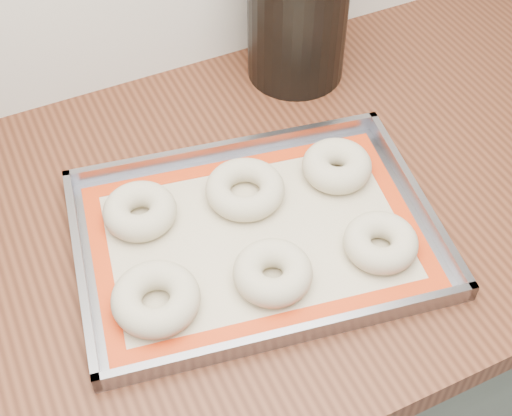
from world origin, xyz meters
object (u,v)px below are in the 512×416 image
bagel_front_left (156,299)px  bagel_back_mid (245,189)px  baking_tray (256,235)px  canister_right (298,14)px  bagel_front_mid (273,273)px  bagel_back_right (337,166)px  bagel_front_right (381,242)px  bagel_back_left (140,211)px

bagel_front_left → bagel_back_mid: size_ratio=0.99×
baking_tray → canister_right: (0.21, 0.29, 0.10)m
bagel_front_mid → bagel_back_right: bearing=37.9°
bagel_front_mid → bagel_back_right: size_ratio=1.01×
bagel_front_right → bagel_back_right: bagel_back_right is taller
bagel_front_right → canister_right: (0.08, 0.38, 0.09)m
canister_right → bagel_front_right: bearing=-101.4°
baking_tray → bagel_back_mid: 0.07m
bagel_front_left → bagel_front_right: 0.29m
bagel_front_right → bagel_back_right: size_ratio=0.98×
bagel_front_left → baking_tray: bearing=17.5°
bagel_front_mid → bagel_back_mid: bagel_front_mid is taller
bagel_front_left → bagel_back_left: same height
bagel_front_left → bagel_back_mid: (0.17, 0.12, -0.00)m
baking_tray → bagel_back_right: bagel_back_right is taller
bagel_back_left → canister_right: (0.33, 0.20, 0.09)m
bagel_front_right → baking_tray: bearing=145.7°
bagel_front_left → bagel_front_mid: 0.14m
baking_tray → bagel_front_right: bearing=-34.3°
bagel_back_mid → bagel_back_right: bearing=-7.0°
bagel_back_left → canister_right: bearing=30.9°
bagel_back_mid → bagel_back_right: (0.13, -0.02, 0.00)m
bagel_front_mid → canister_right: bearing=58.7°
bagel_front_left → bagel_back_left: 0.14m
baking_tray → canister_right: 0.37m
bagel_back_right → bagel_front_left: bearing=-161.7°
bagel_front_right → bagel_back_mid: size_ratio=0.88×
bagel_front_right → canister_right: 0.40m
baking_tray → bagel_front_mid: (-0.01, -0.07, 0.02)m
bagel_back_mid → canister_right: (0.19, 0.22, 0.09)m
bagel_front_mid → bagel_front_right: bearing=-6.3°
bagel_front_mid → bagel_back_mid: 0.14m
bagel_back_mid → bagel_front_left: bearing=-145.6°
bagel_back_right → canister_right: (0.06, 0.24, 0.09)m
bagel_back_mid → canister_right: size_ratio=0.50×
bagel_front_left → canister_right: size_ratio=0.49×
bagel_front_mid → canister_right: canister_right is taller
bagel_back_mid → canister_right: 0.31m
bagel_front_mid → bagel_back_right: bagel_back_right is taller
baking_tray → bagel_back_mid: bearing=76.8°
baking_tray → bagel_back_mid: (0.02, 0.07, 0.01)m
bagel_back_right → bagel_back_mid: bearing=173.0°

